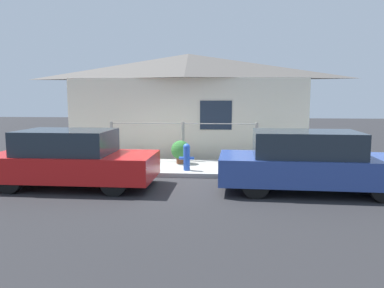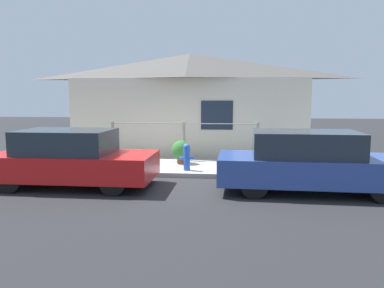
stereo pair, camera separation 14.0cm
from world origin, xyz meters
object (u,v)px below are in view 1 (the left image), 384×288
object	(u,v)px
fire_hydrant	(187,156)
potted_plant_near_hydrant	(180,150)
potted_plant_by_fence	(95,152)
potted_plant_corner	(268,154)
car_right	(310,162)
car_left	(72,159)

from	to	relation	value
fire_hydrant	potted_plant_near_hydrant	size ratio (longest dim) A/B	1.05
fire_hydrant	potted_plant_by_fence	world-z (taller)	fire_hydrant
potted_plant_by_fence	potted_plant_corner	size ratio (longest dim) A/B	1.06
car_right	potted_plant_near_hydrant	distance (m)	4.36
potted_plant_corner	car_left	bearing A→B (deg)	-151.54
potted_plant_near_hydrant	potted_plant_by_fence	distance (m)	2.71
car_left	potted_plant_corner	xyz separation A→B (m)	(5.07, 2.75, -0.23)
car_right	potted_plant_corner	size ratio (longest dim) A/B	7.27
car_left	car_right	distance (m)	5.71
car_right	potted_plant_by_fence	distance (m)	6.61
potted_plant_near_hydrant	potted_plant_corner	xyz separation A→B (m)	(2.72, -0.04, -0.07)
car_right	car_left	bearing A→B (deg)	-177.87
potted_plant_near_hydrant	car_right	bearing A→B (deg)	-39.67
fire_hydrant	potted_plant_near_hydrant	distance (m)	1.12
car_left	fire_hydrant	bearing A→B (deg)	33.23
potted_plant_corner	fire_hydrant	bearing A→B (deg)	-156.58
potted_plant_corner	potted_plant_by_fence	bearing A→B (deg)	-178.86
car_right	fire_hydrant	bearing A→B (deg)	153.00
potted_plant_near_hydrant	potted_plant_corner	bearing A→B (deg)	-0.78
fire_hydrant	potted_plant_near_hydrant	bearing A→B (deg)	105.56
car_right	potted_plant_near_hydrant	world-z (taller)	car_right
car_left	potted_plant_corner	bearing A→B (deg)	29.03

